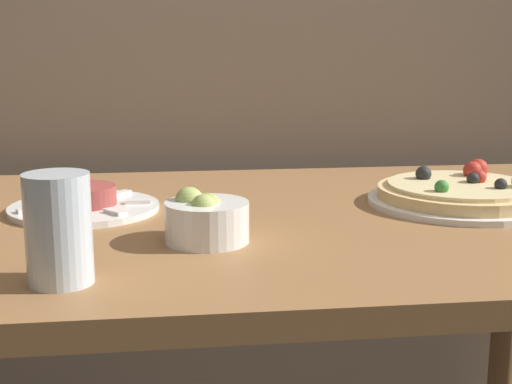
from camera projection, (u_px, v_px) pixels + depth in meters
The scene contains 5 objects.
dining_table at pixel (248, 276), 1.12m from camera, with size 1.34×0.79×0.74m.
pizza_plate at pixel (462, 194), 1.17m from camera, with size 0.30×0.30×0.06m.
tartare_plate at pixel (84, 203), 1.12m from camera, with size 0.24×0.24×0.07m.
small_bowl at pixel (206, 219), 0.95m from camera, with size 0.11×0.11×0.07m.
drinking_glass at pixel (59, 229), 0.78m from camera, with size 0.07×0.07×0.12m.
Camera 1 is at (-0.12, -0.66, 1.01)m, focal length 50.00 mm.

